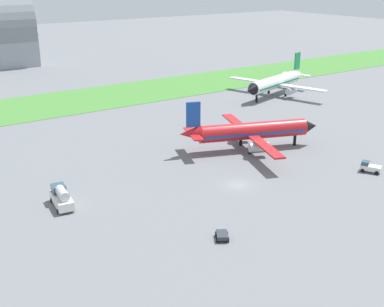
{
  "coord_description": "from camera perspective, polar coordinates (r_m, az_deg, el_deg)",
  "views": [
    {
      "loc": [
        -53.05,
        -62.44,
        34.91
      ],
      "look_at": [
        -2.08,
        11.0,
        3.0
      ],
      "focal_mm": 47.92,
      "sensor_mm": 36.0,
      "label": 1
    }
  ],
  "objects": [
    {
      "name": "airplane_midfield_jet",
      "position": [
        105.85,
        6.5,
        2.48
      ],
      "size": [
        29.19,
        29.42,
        10.81
      ],
      "rotation": [
        0.0,
        0.0,
        5.93
      ],
      "color": "red",
      "rests_on": "ground_plane"
    },
    {
      "name": "airplane_parked_jet_far",
      "position": [
        154.15,
        9.33,
        7.84
      ],
      "size": [
        30.87,
        31.18,
        11.28
      ],
      "rotation": [
        0.0,
        0.0,
        3.43
      ],
      "color": "white",
      "rests_on": "ground_plane"
    },
    {
      "name": "pushback_tug_midfield",
      "position": [
        99.63,
        19.17,
        -1.45
      ],
      "size": [
        3.3,
        4.02,
        1.95
      ],
      "rotation": [
        0.0,
        0.0,
        2.05
      ],
      "color": "white",
      "rests_on": "ground_plane"
    },
    {
      "name": "fuel_truck_by_runway",
      "position": [
        82.95,
        -14.33,
        -4.7
      ],
      "size": [
        3.34,
        6.77,
        3.29
      ],
      "rotation": [
        0.0,
        0.0,
        1.43
      ],
      "color": "white",
      "rests_on": "ground_plane"
    },
    {
      "name": "ground_plane",
      "position": [
        89.06,
        5.15,
        -3.52
      ],
      "size": [
        600.0,
        600.0,
        0.0
      ],
      "primitive_type": "plane",
      "color": "slate"
    },
    {
      "name": "baggage_cart_near_gate",
      "position": [
        71.53,
        3.37,
        -9.08
      ],
      "size": [
        2.76,
        2.95,
        0.9
      ],
      "rotation": [
        0.0,
        0.0,
        4.14
      ],
      "color": "#2D333D",
      "rests_on": "ground_plane"
    },
    {
      "name": "grass_taxiway_strip",
      "position": [
        149.94,
        -13.12,
        5.68
      ],
      "size": [
        360.0,
        28.0,
        0.08
      ],
      "primitive_type": "cube",
      "color": "#478438",
      "rests_on": "ground_plane"
    }
  ]
}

